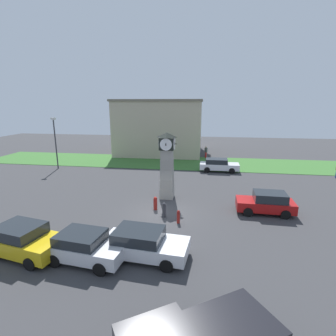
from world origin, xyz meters
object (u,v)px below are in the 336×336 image
car_near_tower (85,246)px  car_silver_hatch (219,165)px  bollard_mid_row (164,210)px  pedestrian_by_cars (206,151)px  bollard_far_row (155,203)px  clock_tower (167,165)px  car_far_lot (266,203)px  street_lamp_near_road (55,139)px  car_navy_sedan (24,240)px  bollard_near_tower (178,217)px  car_by_building (143,243)px

car_near_tower → car_silver_hatch: (7.17, 18.71, 0.00)m
bollard_mid_row → pedestrian_by_cars: size_ratio=0.63×
bollard_far_row → clock_tower: bearing=80.0°
bollard_mid_row → car_far_lot: car_far_lot is taller
bollard_far_row → bollard_mid_row: bearing=-55.1°
street_lamp_near_road → bollard_mid_row: bearing=-38.4°
bollard_far_row → pedestrian_by_cars: size_ratio=0.59×
pedestrian_by_cars → car_silver_hatch: bearing=-78.6°
car_navy_sedan → pedestrian_by_cars: (9.01, 26.09, 0.16)m
clock_tower → car_near_tower: (-2.64, -9.37, -2.02)m
pedestrian_by_cars → clock_tower: bearing=-100.3°
bollard_near_tower → car_by_building: bearing=-107.9°
car_navy_sedan → street_lamp_near_road: (-8.38, 17.20, 2.68)m
bollard_near_tower → street_lamp_near_road: size_ratio=0.15×
car_far_lot → car_by_building: bearing=-137.9°
bollard_near_tower → car_navy_sedan: car_navy_sedan is taller
bollard_near_tower → bollard_far_row: (-1.90, 1.95, 0.06)m
bollard_mid_row → car_far_lot: (7.02, 1.75, 0.24)m
bollard_far_row → car_near_tower: (-2.18, -6.73, 0.24)m
car_silver_hatch → street_lamp_near_road: street_lamp_near_road is taller
bollard_far_row → pedestrian_by_cars: bearing=79.8°
clock_tower → bollard_far_row: 3.51m
car_near_tower → car_by_building: (2.76, 0.69, 0.01)m
car_navy_sedan → street_lamp_near_road: 19.32m
bollard_near_tower → street_lamp_near_road: bearing=141.8°
clock_tower → car_navy_sedan: clock_tower is taller
car_far_lot → street_lamp_near_road: size_ratio=0.66×
bollard_near_tower → street_lamp_near_road: street_lamp_near_road is taller
bollard_far_row → car_far_lot: car_far_lot is taller
bollard_near_tower → pedestrian_by_cars: pedestrian_by_cars is taller
car_far_lot → car_silver_hatch: size_ratio=0.90×
car_far_lot → pedestrian_by_cars: pedestrian_by_cars is taller
bollard_near_tower → bollard_far_row: bearing=134.3°
bollard_near_tower → bollard_far_row: bollard_far_row is taller
bollard_near_tower → street_lamp_near_road: (-15.78, 12.44, 3.04)m
clock_tower → bollard_mid_row: clock_tower is taller
car_far_lot → pedestrian_by_cars: bearing=103.0°
car_silver_hatch → car_navy_sedan: bearing=-119.3°
bollard_far_row → car_near_tower: bearing=-108.0°
street_lamp_near_road → bollard_near_tower: bearing=-38.2°
bollard_far_row → car_far_lot: size_ratio=0.25×
bollard_far_row → car_navy_sedan: bearing=-129.4°
car_by_building → car_silver_hatch: (4.41, 18.03, -0.00)m
pedestrian_by_cars → bollard_far_row: bearing=-100.2°
clock_tower → bollard_mid_row: size_ratio=5.08×
bollard_mid_row → car_by_building: size_ratio=0.24×
car_silver_hatch → pedestrian_by_cars: 7.55m
car_silver_hatch → pedestrian_by_cars: size_ratio=2.60×
clock_tower → pedestrian_by_cars: (3.04, 16.75, -1.80)m
clock_tower → car_silver_hatch: bearing=64.2°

